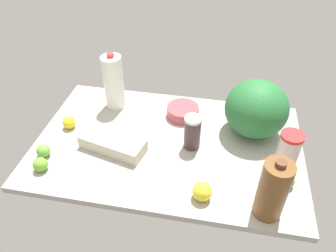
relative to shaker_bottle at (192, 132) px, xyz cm
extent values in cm
cube|color=#A6A39A|center=(-10.81, 0.10, -9.61)|extent=(120.00, 76.00, 3.00)
cylinder|color=#3E2D2F|center=(0.00, 0.00, -0.74)|extent=(7.28, 7.28, 14.74)
cylinder|color=silver|center=(0.00, 0.00, 7.33)|extent=(7.50, 7.50, 1.40)
cube|color=beige|center=(-34.10, -8.18, -5.10)|extent=(30.93, 17.89, 6.01)
cylinder|color=brown|center=(31.65, -29.82, 4.10)|extent=(10.38, 10.38, 24.42)
cylinder|color=#59331E|center=(31.65, -29.82, 17.21)|extent=(3.63, 3.63, 1.80)
cylinder|color=white|center=(-42.94, 23.88, 5.82)|extent=(10.00, 10.00, 27.86)
cylinder|color=red|center=(-42.94, 23.88, 20.65)|extent=(3.50, 3.50, 1.80)
cylinder|color=#B14750|center=(-7.36, 21.41, -5.50)|extent=(15.87, 15.87, 5.21)
cylinder|color=beige|center=(39.44, -5.68, 0.27)|extent=(8.92, 8.92, 16.75)
cylinder|color=red|center=(39.44, -5.68, 9.34)|extent=(9.19, 9.19, 1.40)
ellipsoid|color=#276D35|center=(26.78, 15.68, 5.05)|extent=(28.38, 28.38, 26.32)
sphere|color=#6DAF32|center=(-59.46, -25.84, -5.09)|extent=(6.04, 6.04, 6.04)
sphere|color=yellow|center=(7.61, -27.96, -4.35)|extent=(7.51, 7.51, 7.51)
sphere|color=#6AB340|center=(-62.14, -18.02, -5.16)|extent=(5.89, 5.89, 5.89)
sphere|color=#5EB641|center=(39.98, -15.70, -5.31)|extent=(5.59, 5.59, 5.59)
sphere|color=yellow|center=(-59.21, 2.12, -5.07)|extent=(6.07, 6.07, 6.07)
camera|label=1|loc=(9.70, -107.78, 93.16)|focal=35.00mm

